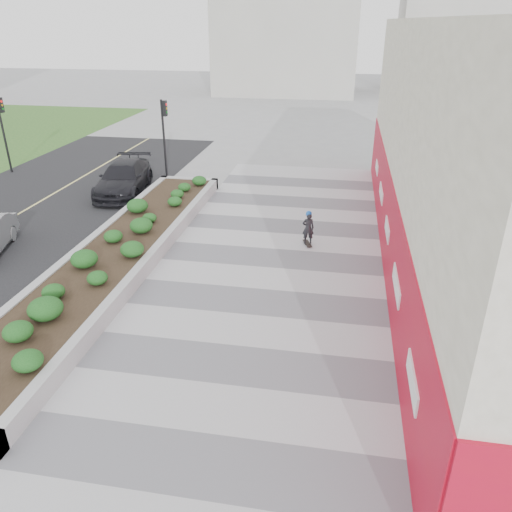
# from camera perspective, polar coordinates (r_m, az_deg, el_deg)

# --- Properties ---
(ground) EXTENTS (160.00, 160.00, 0.00)m
(ground) POSITION_cam_1_polar(r_m,az_deg,el_deg) (11.66, -4.11, -17.63)
(ground) COLOR gray
(ground) RESTS_ON ground
(walkway) EXTENTS (8.00, 36.00, 0.01)m
(walkway) POSITION_cam_1_polar(r_m,az_deg,el_deg) (13.94, -1.16, -9.34)
(walkway) COLOR #A8A8AD
(walkway) RESTS_ON ground
(building) EXTENTS (6.04, 24.08, 8.00)m
(building) POSITION_cam_1_polar(r_m,az_deg,el_deg) (18.29, 25.10, 10.50)
(building) COLOR beige
(building) RESTS_ON ground
(planter) EXTENTS (3.00, 18.00, 0.90)m
(planter) POSITION_cam_1_polar(r_m,az_deg,el_deg) (18.67, -15.55, 0.63)
(planter) COLOR #9E9EA0
(planter) RESTS_ON ground
(traffic_signal_near) EXTENTS (0.33, 0.28, 4.20)m
(traffic_signal_near) POSITION_cam_1_polar(r_m,az_deg,el_deg) (27.91, -10.42, 14.26)
(traffic_signal_near) COLOR black
(traffic_signal_near) RESTS_ON ground
(traffic_signal_far) EXTENTS (0.33, 0.28, 4.20)m
(traffic_signal_far) POSITION_cam_1_polar(r_m,az_deg,el_deg) (31.82, -26.97, 13.34)
(traffic_signal_far) COLOR black
(traffic_signal_far) RESTS_ON ground
(distant_bldg_north_l) EXTENTS (16.00, 12.00, 20.00)m
(distant_bldg_north_l) POSITION_cam_1_polar(r_m,az_deg,el_deg) (63.69, 3.82, 27.15)
(distant_bldg_north_l) COLOR #ADAAA3
(distant_bldg_north_l) RESTS_ON ground
(manhole_cover) EXTENTS (0.44, 0.44, 0.01)m
(manhole_cover) POSITION_cam_1_polar(r_m,az_deg,el_deg) (13.86, 0.90, -9.55)
(manhole_cover) COLOR #595654
(manhole_cover) RESTS_ON ground
(skateboarder) EXTENTS (0.50, 0.74, 1.40)m
(skateboarder) POSITION_cam_1_polar(r_m,az_deg,el_deg) (19.29, 5.98, 3.22)
(skateboarder) COLOR beige
(skateboarder) RESTS_ON ground
(car_dark) EXTENTS (2.89, 5.47, 1.51)m
(car_dark) POSITION_cam_1_polar(r_m,az_deg,el_deg) (26.20, -14.89, 8.59)
(car_dark) COLOR black
(car_dark) RESTS_ON ground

